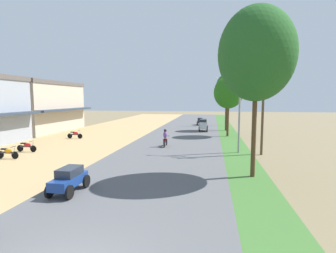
# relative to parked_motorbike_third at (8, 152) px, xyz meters

# --- Properties ---
(shophouse_mid) EXTENTS (8.23, 12.17, 6.90)m
(shophouse_mid) POSITION_rel_parked_motorbike_third_xyz_m (-8.44, 16.11, 2.91)
(shophouse_mid) COLOR #C6B299
(shophouse_mid) RESTS_ON ground
(parked_motorbike_third) EXTENTS (1.80, 0.54, 0.94)m
(parked_motorbike_third) POSITION_rel_parked_motorbike_third_xyz_m (0.00, 0.00, 0.00)
(parked_motorbike_third) COLOR black
(parked_motorbike_third) RESTS_ON dirt_shoulder
(parked_motorbike_fourth) EXTENTS (1.80, 0.54, 0.94)m
(parked_motorbike_fourth) POSITION_rel_parked_motorbike_third_xyz_m (-0.35, 2.55, 0.00)
(parked_motorbike_fourth) COLOR black
(parked_motorbike_fourth) RESTS_ON dirt_shoulder
(parked_motorbike_fifth) EXTENTS (1.80, 0.54, 0.94)m
(parked_motorbike_fifth) POSITION_rel_parked_motorbike_third_xyz_m (-0.15, 10.25, 0.00)
(parked_motorbike_fifth) COLOR black
(parked_motorbike_fifth) RESTS_ON dirt_shoulder
(median_tree_nearest) EXTENTS (4.24, 4.24, 9.59)m
(median_tree_nearest) POSITION_rel_parked_motorbike_third_xyz_m (17.47, -1.75, 6.45)
(median_tree_nearest) COLOR #4C351E
(median_tree_nearest) RESTS_ON median_strip
(median_tree_second) EXTENTS (3.44, 3.44, 7.12)m
(median_tree_second) POSITION_rel_parked_motorbike_third_xyz_m (16.99, 14.93, 4.70)
(median_tree_second) COLOR #4C351E
(median_tree_second) RESTS_ON median_strip
(median_tree_third) EXTENTS (3.12, 3.12, 7.98)m
(median_tree_third) POSITION_rel_parked_motorbike_third_xyz_m (17.13, 20.93, 5.48)
(median_tree_third) COLOR #4C351E
(median_tree_third) RESTS_ON median_strip
(streetlamp_near) EXTENTS (3.16, 0.20, 7.43)m
(streetlamp_near) POSITION_rel_parked_motorbike_third_xyz_m (17.33, 5.17, 3.81)
(streetlamp_near) COLOR gray
(streetlamp_near) RESTS_ON median_strip
(streetlamp_mid) EXTENTS (3.16, 0.20, 8.12)m
(streetlamp_mid) POSITION_rel_parked_motorbike_third_xyz_m (17.33, 27.64, 4.17)
(streetlamp_mid) COLOR gray
(streetlamp_mid) RESTS_ON median_strip
(utility_pole_near) EXTENTS (1.80, 0.20, 8.20)m
(utility_pole_near) POSITION_rel_parked_motorbike_third_xyz_m (19.11, 4.84, 3.74)
(utility_pole_near) COLOR brown
(utility_pole_near) RESTS_ON ground
(car_sedan_blue) EXTENTS (1.10, 2.26, 1.19)m
(car_sedan_blue) POSITION_rel_parked_motorbike_third_xyz_m (8.39, -5.97, 0.19)
(car_sedan_blue) COLOR navy
(car_sedan_blue) RESTS_ON road_strip
(car_van_silver) EXTENTS (1.19, 2.41, 1.67)m
(car_van_silver) POSITION_rel_parked_motorbike_third_xyz_m (13.97, 19.29, 0.47)
(car_van_silver) COLOR #B7BCC1
(car_van_silver) RESTS_ON road_strip
(car_hatchback_charcoal) EXTENTS (1.04, 2.00, 1.23)m
(car_hatchback_charcoal) POSITION_rel_parked_motorbike_third_xyz_m (13.14, 27.94, 0.19)
(car_hatchback_charcoal) COLOR #282D33
(car_hatchback_charcoal) RESTS_ON road_strip
(motorbike_ahead_second) EXTENTS (0.54, 1.80, 1.66)m
(motorbike_ahead_second) POSITION_rel_parked_motorbike_third_xyz_m (10.82, 6.87, 0.30)
(motorbike_ahead_second) COLOR black
(motorbike_ahead_second) RESTS_ON road_strip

